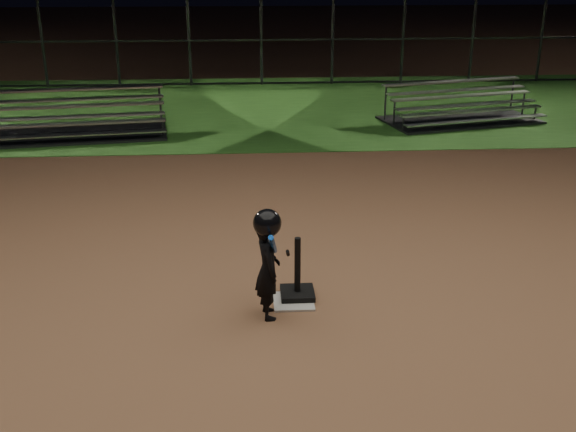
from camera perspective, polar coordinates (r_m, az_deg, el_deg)
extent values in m
plane|color=#926242|center=(7.90, 0.45, -7.04)|extent=(80.00, 80.00, 0.00)
cube|color=#275A1D|center=(17.35, -1.87, 8.84)|extent=(60.00, 8.00, 0.01)
cube|color=beige|center=(7.90, 0.45, -6.96)|extent=(0.45, 0.45, 0.02)
cube|color=black|center=(7.98, 0.77, -6.30)|extent=(0.38, 0.38, 0.06)
cylinder|color=black|center=(7.82, 0.78, -3.99)|extent=(0.07, 0.07, 0.65)
imported|color=black|center=(7.39, -1.66, -4.38)|extent=(0.32, 0.44, 1.10)
sphere|color=black|center=(7.18, -1.70, -0.57)|extent=(0.30, 0.30, 0.30)
cylinder|color=blue|center=(7.11, -1.24, -2.33)|extent=(0.12, 0.59, 0.43)
cylinder|color=black|center=(7.29, -0.02, -3.03)|extent=(0.06, 0.19, 0.14)
cube|color=#A5A5A9|center=(14.86, -17.03, 7.20)|extent=(3.64, 0.70, 0.04)
cube|color=#A5A5A9|center=(14.65, -17.04, 6.35)|extent=(3.64, 0.70, 0.03)
cube|color=#A5A5A9|center=(15.29, -16.97, 8.57)|extent=(3.64, 0.70, 0.04)
cube|color=#A5A5A9|center=(15.08, -16.99, 7.76)|extent=(3.64, 0.70, 0.03)
cube|color=#A5A5A9|center=(15.73, -16.92, 9.86)|extent=(3.64, 0.70, 0.04)
cube|color=#A5A5A9|center=(15.51, -16.94, 9.09)|extent=(3.64, 0.70, 0.03)
cube|color=#38383D|center=(15.42, -16.74, 6.43)|extent=(3.84, 2.24, 0.05)
cube|color=silver|center=(15.97, 14.75, 8.29)|extent=(3.37, 1.01, 0.03)
cube|color=silver|center=(15.81, 15.15, 7.54)|extent=(3.37, 1.01, 0.03)
cube|color=silver|center=(16.31, 13.98, 9.48)|extent=(3.37, 1.01, 0.03)
cube|color=silver|center=(16.14, 14.36, 8.77)|extent=(3.37, 1.01, 0.03)
cube|color=silver|center=(16.66, 13.22, 10.63)|extent=(3.37, 1.01, 0.03)
cube|color=silver|center=(16.49, 13.59, 9.94)|extent=(3.37, 1.01, 0.03)
cube|color=#38383D|center=(16.43, 13.80, 7.59)|extent=(3.71, 2.43, 0.05)
cube|color=#38383D|center=(20.28, -2.14, 10.78)|extent=(20.00, 0.05, 0.05)
cube|color=#38383D|center=(20.10, -2.19, 14.15)|extent=(20.00, 0.05, 0.05)
cylinder|color=#38383D|center=(20.59, -16.64, 13.48)|extent=(0.08, 0.08, 2.50)
cylinder|color=#38383D|center=(20.10, -2.19, 14.15)|extent=(0.08, 0.08, 2.50)
cylinder|color=#38383D|center=(20.83, 12.12, 13.96)|extent=(0.08, 0.08, 2.50)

